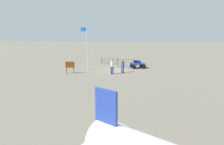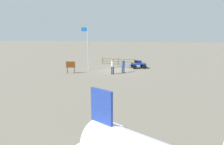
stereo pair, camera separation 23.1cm
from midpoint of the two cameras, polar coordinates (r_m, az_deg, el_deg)
The scene contains 10 objects.
ground_plane at distance 24.05m, azimuth 1.95°, elevation 0.71°, with size 120.00×120.00×0.00m, color slate.
luggage_cart at distance 25.42m, azimuth 8.19°, elevation 2.31°, with size 2.13×1.65×0.66m.
suitcase_dark at distance 25.92m, azimuth 7.60°, elevation 3.29°, with size 0.53×0.37×0.30m.
suitcase_navy at distance 25.60m, azimuth 8.54°, elevation 3.18°, with size 0.50×0.35×0.33m.
suitcase_maroon at distance 25.79m, azimuth 4.99°, elevation 1.90°, with size 0.54×0.38×0.37m.
worker_lead at distance 22.46m, azimuth 3.67°, elevation 2.32°, with size 0.46×0.46×1.60m.
worker_trailing at distance 21.69m, azimuth 0.48°, elevation 2.23°, with size 0.39×0.39×1.78m.
flagpole at distance 24.34m, azimuth -7.12°, elevation 8.08°, with size 0.84×0.10×5.38m.
signboard at distance 22.56m, azimuth -12.03°, elevation 2.06°, with size 1.05×0.18×1.40m.
wooden_fence at distance 27.96m, azimuth 2.08°, elevation 3.53°, with size 4.91×0.75×0.92m.
Camera 2 is at (-2.77, 23.36, 4.95)m, focal length 30.49 mm.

